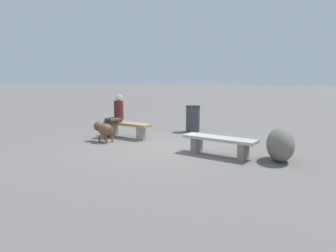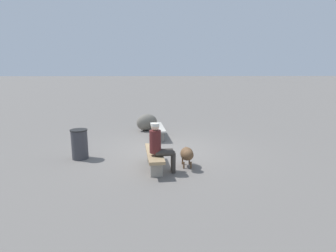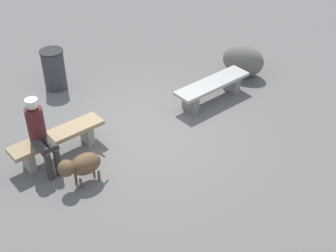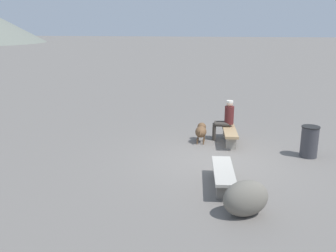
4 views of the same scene
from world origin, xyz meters
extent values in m
cube|color=slate|center=(0.00, 0.00, -0.03)|extent=(210.00, 210.00, 0.06)
cube|color=gray|center=(-2.33, -0.21, 0.19)|extent=(0.18, 0.38, 0.37)
cube|color=gray|center=(-1.15, -0.09, 0.19)|extent=(0.18, 0.38, 0.37)
cube|color=#B2ADA3|center=(-1.74, -0.15, 0.40)|extent=(1.78, 0.63, 0.07)
cube|color=gray|center=(1.05, -0.30, 0.19)|extent=(0.16, 0.31, 0.39)
cube|color=gray|center=(2.20, -0.19, 0.19)|extent=(0.16, 0.31, 0.39)
cube|color=#A3845B|center=(1.62, -0.24, 0.42)|extent=(1.74, 0.56, 0.08)
cylinder|color=#511E1E|center=(1.95, -0.21, 0.83)|extent=(0.29, 0.29, 0.58)
sphere|color=beige|center=(1.95, -0.21, 1.21)|extent=(0.20, 0.20, 0.20)
cylinder|color=silver|center=(1.95, -0.21, 1.26)|extent=(0.21, 0.21, 0.07)
cylinder|color=#38332D|center=(2.02, 0.02, 0.54)|extent=(0.18, 0.47, 0.15)
cylinder|color=#38332D|center=(2.00, 0.25, 0.27)|extent=(0.11, 0.11, 0.54)
cylinder|color=#38332D|center=(1.86, 0.01, 0.54)|extent=(0.18, 0.47, 0.15)
cylinder|color=#38332D|center=(1.84, 0.24, 0.27)|extent=(0.11, 0.11, 0.54)
ellipsoid|color=brown|center=(1.52, 0.64, 0.36)|extent=(0.52, 0.36, 0.35)
sphere|color=brown|center=(1.85, 0.65, 0.43)|extent=(0.28, 0.28, 0.28)
cylinder|color=brown|center=(1.68, 0.74, 0.09)|extent=(0.04, 0.04, 0.18)
cylinder|color=brown|center=(1.68, 0.55, 0.09)|extent=(0.04, 0.04, 0.18)
cylinder|color=brown|center=(1.35, 0.74, 0.09)|extent=(0.04, 0.04, 0.18)
cylinder|color=brown|center=(1.35, 0.54, 0.09)|extent=(0.04, 0.04, 0.18)
cylinder|color=brown|center=(1.22, 0.64, 0.41)|extent=(0.12, 0.03, 0.15)
cylinder|color=#38383D|center=(0.74, -2.46, 0.43)|extent=(0.47, 0.47, 0.86)
cylinder|color=black|center=(0.74, -2.46, 0.87)|extent=(0.50, 0.50, 0.03)
ellipsoid|color=#6B665B|center=(-3.00, -0.61, 0.36)|extent=(0.96, 1.11, 0.73)
camera|label=1|loc=(-5.36, 5.79, 1.74)|focal=32.08mm
camera|label=2|loc=(8.56, -0.14, 2.61)|focal=28.93mm
camera|label=3|loc=(3.64, 6.13, 5.22)|focal=49.51mm
camera|label=4|loc=(-9.79, -0.25, 3.63)|focal=40.10mm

